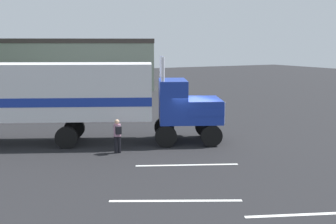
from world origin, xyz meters
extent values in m
plane|color=#232326|center=(0.00, 0.00, 0.00)|extent=(120.00, 120.00, 0.00)
cube|color=silver|center=(-2.00, -3.50, 0.01)|extent=(4.10, 1.90, 0.01)
cube|color=silver|center=(-4.25, -6.69, 0.01)|extent=(4.02, 2.09, 0.01)
cube|color=silver|center=(-0.94, -9.52, 0.01)|extent=(4.16, 1.75, 0.01)
cube|color=#193399|center=(0.82, -0.21, 1.70)|extent=(2.66, 3.01, 1.20)
cube|color=#193399|center=(-0.65, 0.44, 2.20)|extent=(2.29, 2.85, 2.20)
cube|color=silver|center=(1.68, -0.59, 1.70)|extent=(0.92, 1.95, 1.08)
cube|color=#193399|center=(0.82, -0.21, 1.76)|extent=(2.67, 3.05, 0.36)
cylinder|color=silver|center=(-0.70, 1.66, 2.80)|extent=(0.18, 0.18, 3.40)
cylinder|color=silver|center=(-1.60, -0.35, 2.80)|extent=(0.18, 0.18, 3.40)
cube|color=silver|center=(-6.45, 3.01, 2.75)|extent=(10.65, 6.63, 2.80)
cube|color=#193399|center=(-6.45, 3.01, 2.33)|extent=(10.67, 6.67, 0.44)
cylinder|color=silver|center=(0.26, 1.45, 0.95)|extent=(1.45, 1.11, 0.64)
cylinder|color=black|center=(1.54, 0.67, 0.55)|extent=(1.13, 0.72, 1.10)
cylinder|color=black|center=(0.64, -1.34, 0.55)|extent=(1.13, 0.72, 1.10)
cylinder|color=black|center=(-0.57, 1.60, 0.55)|extent=(1.13, 0.72, 1.10)
cylinder|color=black|center=(-1.46, -0.41, 0.55)|extent=(1.13, 0.72, 1.10)
cylinder|color=black|center=(-5.09, 3.61, 0.55)|extent=(1.13, 0.72, 1.10)
cylinder|color=black|center=(-5.98, 1.60, 0.55)|extent=(1.13, 0.72, 1.10)
cylinder|color=black|center=(-4.08, -0.33, 0.41)|extent=(0.18, 0.18, 0.82)
cylinder|color=black|center=(-3.93, -0.34, 0.41)|extent=(0.18, 0.18, 0.82)
cylinder|color=#A5728C|center=(-4.00, -0.33, 1.11)|extent=(0.34, 0.34, 0.58)
sphere|color=tan|center=(-4.00, -0.33, 1.51)|extent=(0.23, 0.23, 0.23)
cube|color=black|center=(-4.01, -0.53, 1.14)|extent=(0.27, 0.17, 0.36)
cube|color=silver|center=(-4.71, 12.54, 1.95)|extent=(10.96, 7.27, 2.90)
cube|color=black|center=(-4.71, 12.54, 2.53)|extent=(10.39, 7.01, 0.90)
cylinder|color=black|center=(-0.54, 11.67, 0.50)|extent=(1.02, 0.70, 1.00)
cylinder|color=black|center=(-1.57, 9.67, 0.50)|extent=(1.02, 0.70, 1.00)
cylinder|color=black|center=(-7.49, 15.22, 0.50)|extent=(1.02, 0.70, 1.00)
cube|color=gray|center=(0.92, 27.94, 2.87)|extent=(19.16, 12.90, 5.73)
cube|color=#3F3833|center=(0.92, 27.94, 5.48)|extent=(19.29, 13.03, 0.50)
camera|label=1|loc=(-9.97, -17.40, 5.10)|focal=41.56mm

